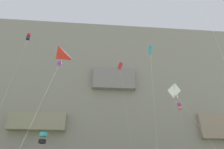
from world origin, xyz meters
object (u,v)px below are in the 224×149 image
at_px(kite_box_upper_right, 179,107).
at_px(kite_box_far_right, 28,37).
at_px(kite_box_high_center, 43,138).
at_px(kite_diamond_far_left, 121,69).
at_px(kite_diamond_high_right, 151,55).
at_px(kite_delta_high_left, 54,65).
at_px(kite_diamond_upper_mid, 177,94).

distance_m(kite_box_upper_right, kite_box_far_right, 35.37).
distance_m(kite_box_high_center, kite_diamond_far_left, 23.57).
distance_m(kite_box_upper_right, kite_diamond_high_right, 20.02).
height_order(kite_diamond_high_right, kite_box_far_right, kite_box_far_right).
distance_m(kite_box_far_right, kite_diamond_far_left, 21.33).
xyz_separation_m(kite_box_high_center, kite_box_far_right, (-7.26, 2.08, 21.20)).
bearing_deg(kite_delta_high_left, kite_box_upper_right, 47.54).
xyz_separation_m(kite_diamond_upper_mid, kite_diamond_far_left, (-2.43, 22.06, 16.88)).
relative_size(kite_box_far_right, kite_delta_high_left, 2.56).
bearing_deg(kite_diamond_upper_mid, kite_diamond_high_right, 96.77).
height_order(kite_box_far_right, kite_delta_high_left, kite_box_far_right).
bearing_deg(kite_box_upper_right, kite_box_high_center, -163.60).
height_order(kite_box_high_center, kite_box_far_right, kite_box_far_right).
relative_size(kite_diamond_high_right, kite_delta_high_left, 1.66).
height_order(kite_diamond_upper_mid, kite_diamond_far_left, kite_diamond_far_left).
height_order(kite_delta_high_left, kite_diamond_far_left, kite_diamond_far_left).
relative_size(kite_box_upper_right, kite_box_far_right, 0.60).
distance_m(kite_delta_high_left, kite_diamond_far_left, 29.73).
bearing_deg(kite_delta_high_left, kite_diamond_upper_mid, 8.70).
bearing_deg(kite_delta_high_left, kite_diamond_far_left, 69.26).
distance_m(kite_diamond_high_right, kite_diamond_upper_mid, 9.23).
distance_m(kite_box_upper_right, kite_box_high_center, 27.91).
bearing_deg(kite_box_far_right, kite_delta_high_left, -57.98).
bearing_deg(kite_diamond_far_left, kite_diamond_upper_mid, -83.71).
relative_size(kite_box_upper_right, kite_diamond_high_right, 0.92).
distance_m(kite_box_upper_right, kite_delta_high_left, 32.31).
bearing_deg(kite_box_upper_right, kite_diamond_upper_mid, -114.71).
relative_size(kite_diamond_upper_mid, kite_box_high_center, 1.16).
bearing_deg(kite_diamond_high_right, kite_diamond_upper_mid, -83.23).
xyz_separation_m(kite_box_upper_right, kite_diamond_upper_mid, (-9.97, -21.65, -7.65)).
bearing_deg(kite_diamond_far_left, kite_box_far_right, -164.03).
bearing_deg(kite_box_high_center, kite_box_far_right, 164.00).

